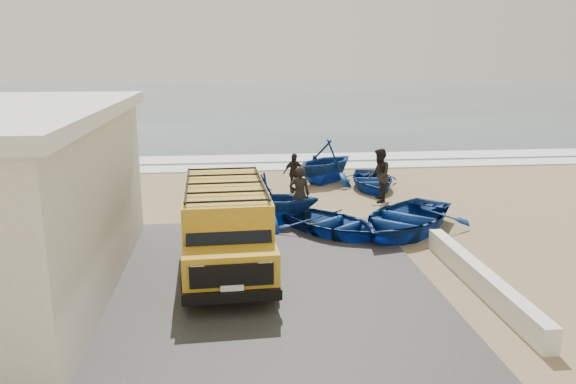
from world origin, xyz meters
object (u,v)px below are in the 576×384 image
boat_far_left (325,161)px  fisherman_middle (379,175)px  boat_mid_right (372,180)px  fisherman_front (300,195)px  boat_near_left (331,223)px  boat_mid_left (269,199)px  boat_near_right (405,218)px  fisherman_back (294,173)px  van (226,224)px  parapet (481,279)px

boat_far_left → fisherman_middle: (1.46, -3.37, 0.08)m
boat_mid_right → fisherman_front: fisherman_front is taller
boat_near_left → boat_far_left: bearing=42.7°
boat_mid_left → boat_near_right: bearing=-102.6°
boat_near_left → fisherman_middle: fisherman_middle is taller
boat_near_right → boat_mid_right: (0.44, 5.81, -0.10)m
boat_near_left → fisherman_front: 1.64m
boat_near_right → fisherman_back: (-2.81, 5.57, 0.33)m
boat_mid_left → fisherman_back: 4.35m
fisherman_middle → fisherman_back: size_ratio=1.28×
boat_mid_right → fisherman_front: 5.73m
van → boat_mid_right: bearing=52.4°
parapet → fisherman_front: bearing=121.4°
boat_near_left → boat_mid_left: 2.31m
boat_mid_right → fisherman_back: 3.28m
boat_far_left → fisherman_back: bearing=-87.5°
van → boat_near_right: size_ratio=1.21×
boat_mid_left → boat_mid_right: boat_mid_left is taller
boat_near_right → boat_mid_right: boat_near_right is taller
parapet → boat_mid_left: boat_mid_left is taller
boat_mid_right → fisherman_front: bearing=-121.9°
boat_far_left → boat_mid_left: bearing=-69.1°
boat_near_right → boat_near_left: bearing=-139.1°
boat_mid_left → boat_far_left: boat_far_left is taller
boat_near_left → boat_mid_right: size_ratio=1.00×
fisherman_middle → fisherman_back: fisherman_middle is taller
fisherman_back → parapet: bearing=-92.8°
boat_near_left → fisherman_back: bearing=56.1°
boat_near_left → fisherman_middle: size_ratio=1.75×
van → boat_mid_left: van is taller
boat_mid_right → boat_mid_left: bearing=-129.2°
fisherman_back → boat_near_left: bearing=-105.2°
fisherman_front → boat_mid_right: bearing=-130.2°
parapet → boat_near_left: 5.26m
fisherman_front → fisherman_middle: bearing=-145.5°
parapet → boat_mid_right: boat_mid_right is taller
parapet → fisherman_back: size_ratio=3.83×
fisherman_middle → boat_mid_right: bearing=-174.1°
fisherman_back → boat_mid_left: bearing=-127.7°
boat_mid_left → fisherman_middle: fisherman_middle is taller
boat_near_left → fisherman_front: (-0.82, 1.29, 0.58)m
boat_near_right → parapet: bearing=-42.5°
boat_mid_right → fisherman_back: fisherman_back is taller
boat_near_left → boat_mid_left: boat_mid_left is taller
van → boat_near_left: (3.18, 2.59, -0.85)m
parapet → fisherman_back: bearing=107.9°
boat_mid_right → fisherman_back: bearing=-169.2°
boat_mid_right → boat_far_left: 2.23m
boat_mid_right → fisherman_back: size_ratio=2.23×
boat_near_left → boat_near_right: size_ratio=0.79×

